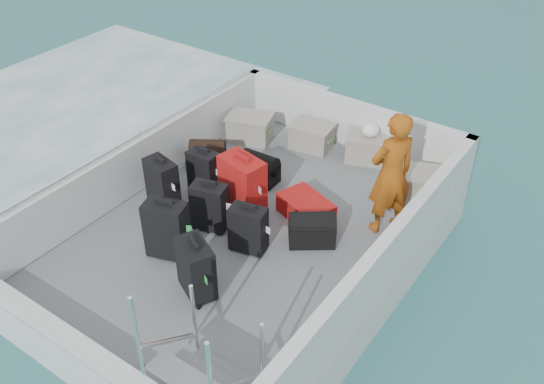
% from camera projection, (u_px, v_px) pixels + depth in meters
% --- Properties ---
extents(ground, '(160.00, 160.00, 0.00)m').
position_uv_depth(ground, '(252.00, 267.00, 7.66)').
color(ground, '#16504F').
rests_on(ground, ground).
extents(wake_foam, '(10.00, 10.00, 0.00)m').
position_uv_depth(wake_foam, '(16.00, 152.00, 9.90)').
color(wake_foam, white).
rests_on(wake_foam, ground).
extents(ferry_hull, '(3.60, 5.00, 0.60)m').
position_uv_depth(ferry_hull, '(251.00, 249.00, 7.48)').
color(ferry_hull, silver).
rests_on(ferry_hull, ground).
extents(deck, '(3.30, 4.70, 0.02)m').
position_uv_depth(deck, '(251.00, 230.00, 7.30)').
color(deck, slate).
rests_on(deck, ferry_hull).
extents(deck_fittings, '(3.60, 5.00, 0.90)m').
position_uv_depth(deck_fittings, '(258.00, 229.00, 6.71)').
color(deck_fittings, silver).
rests_on(deck_fittings, deck).
extents(suitcase_1, '(0.47, 0.34, 0.65)m').
position_uv_depth(suitcase_1, '(162.00, 184.00, 7.51)').
color(suitcase_1, black).
rests_on(suitcase_1, deck).
extents(suitcase_2, '(0.40, 0.24, 0.57)m').
position_uv_depth(suitcase_2, '(204.00, 171.00, 7.81)').
color(suitcase_2, black).
rests_on(suitcase_2, deck).
extents(suitcase_3, '(0.52, 0.40, 0.71)m').
position_uv_depth(suitcase_3, '(167.00, 230.00, 6.72)').
color(suitcase_3, black).
rests_on(suitcase_3, deck).
extents(suitcase_4, '(0.46, 0.34, 0.61)m').
position_uv_depth(suitcase_4, '(210.00, 207.00, 7.15)').
color(suitcase_4, black).
rests_on(suitcase_4, deck).
extents(suitcase_5, '(0.61, 0.44, 0.76)m').
position_uv_depth(suitcase_5, '(243.00, 186.00, 7.38)').
color(suitcase_5, '#B81B0E').
rests_on(suitcase_5, deck).
extents(suitcase_6, '(0.54, 0.46, 0.64)m').
position_uv_depth(suitcase_6, '(196.00, 269.00, 6.25)').
color(suitcase_6, black).
rests_on(suitcase_6, deck).
extents(suitcase_7, '(0.45, 0.32, 0.58)m').
position_uv_depth(suitcase_7, '(248.00, 230.00, 6.83)').
color(suitcase_7, black).
rests_on(suitcase_7, deck).
extents(suitcase_8, '(0.77, 0.63, 0.26)m').
position_uv_depth(suitcase_8, '(306.00, 208.00, 7.42)').
color(suitcase_8, '#B81B0E').
rests_on(suitcase_8, deck).
extents(duffel_0, '(0.57, 0.51, 0.32)m').
position_uv_depth(duffel_0, '(208.00, 157.00, 8.32)').
color(duffel_0, black).
rests_on(duffel_0, deck).
extents(duffel_1, '(0.51, 0.32, 0.32)m').
position_uv_depth(duffel_1, '(259.00, 171.00, 8.05)').
color(duffel_1, black).
rests_on(duffel_1, deck).
extents(duffel_2, '(0.61, 0.56, 0.32)m').
position_uv_depth(duffel_2, '(312.00, 231.00, 7.01)').
color(duffel_2, black).
rests_on(duffel_2, deck).
extents(crate_0, '(0.71, 0.59, 0.37)m').
position_uv_depth(crate_0, '(250.00, 129.00, 8.91)').
color(crate_0, gray).
rests_on(crate_0, deck).
extents(crate_1, '(0.61, 0.45, 0.34)m').
position_uv_depth(crate_1, '(311.00, 137.00, 8.74)').
color(crate_1, gray).
rests_on(crate_1, deck).
extents(crate_2, '(0.70, 0.59, 0.36)m').
position_uv_depth(crate_2, '(368.00, 149.00, 8.46)').
color(crate_2, gray).
rests_on(crate_2, deck).
extents(crate_3, '(0.76, 0.66, 0.38)m').
position_uv_depth(crate_3, '(422.00, 187.00, 7.68)').
color(crate_3, gray).
rests_on(crate_3, deck).
extents(yellow_bag, '(0.28, 0.26, 0.22)m').
position_uv_depth(yellow_bag, '(437.00, 177.00, 8.02)').
color(yellow_bag, yellow).
rests_on(yellow_bag, deck).
extents(white_bag, '(0.24, 0.24, 0.18)m').
position_uv_depth(white_bag, '(370.00, 132.00, 8.30)').
color(white_bag, white).
rests_on(white_bag, crate_2).
extents(passenger, '(0.62, 0.68, 1.55)m').
position_uv_depth(passenger, '(391.00, 174.00, 6.87)').
color(passenger, orange).
rests_on(passenger, deck).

